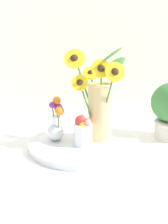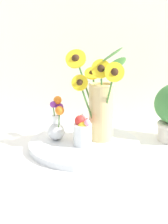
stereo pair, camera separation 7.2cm
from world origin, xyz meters
The scene contains 5 objects.
ground_plane centered at (0.00, 0.00, 0.00)m, with size 6.00×6.00×0.00m, color white.
serving_tray centered at (0.03, 0.03, 0.01)m, with size 0.46×0.46×0.02m.
mason_jar_sunflowers centered at (0.10, 0.05, 0.18)m, with size 0.25×0.19×0.39m.
vase_small_center centered at (0.02, -0.01, 0.09)m, with size 0.07×0.08×0.13m.
vase_bulb_right centered at (-0.08, 0.05, 0.09)m, with size 0.07×0.10×0.19m.
Camera 1 is at (-0.07, -0.99, 0.43)m, focal length 42.00 mm.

